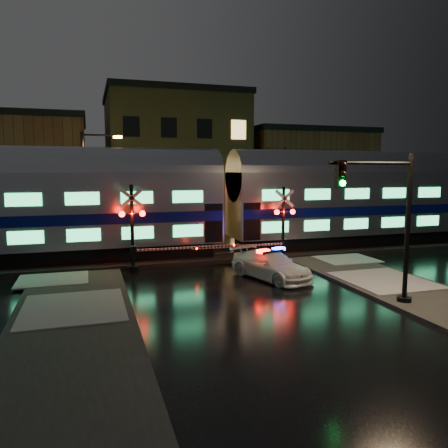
{
  "coord_description": "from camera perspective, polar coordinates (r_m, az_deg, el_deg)",
  "views": [
    {
      "loc": [
        -5.86,
        -18.84,
        4.95
      ],
      "look_at": [
        0.78,
        2.5,
        2.2
      ],
      "focal_mm": 35.0,
      "sensor_mm": 36.0,
      "label": 1
    }
  ],
  "objects": [
    {
      "name": "traffic_light",
      "position": [
        16.64,
        20.67,
        -0.3
      ],
      "size": [
        3.6,
        0.67,
        5.57
      ],
      "rotation": [
        0.0,
        0.0,
        -0.08
      ],
      "color": "black",
      "rests_on": "ground"
    },
    {
      "name": "ground",
      "position": [
        20.34,
        -0.01,
        -7.07
      ],
      "size": [
        120.0,
        120.0,
        0.0
      ],
      "primitive_type": "plane",
      "color": "black",
      "rests_on": "ground"
    },
    {
      "name": "streetlight",
      "position": [
        27.85,
        -17.34,
        5.12
      ],
      "size": [
        2.42,
        0.25,
        7.25
      ],
      "color": "black",
      "rests_on": "ground"
    },
    {
      "name": "crossing_signal_left",
      "position": [
        21.51,
        -10.91,
        -1.6
      ],
      "size": [
        6.05,
        0.67,
        4.28
      ],
      "color": "black",
      "rests_on": "ground"
    },
    {
      "name": "sidewalk_left",
      "position": [
        13.76,
        -19.39,
        -14.23
      ],
      "size": [
        4.0,
        20.0,
        0.12
      ],
      "primitive_type": "cube",
      "color": "#2D2D2D",
      "rests_on": "ground"
    },
    {
      "name": "building_mid",
      "position": [
        42.09,
        -6.6,
        8.06
      ],
      "size": [
        12.0,
        11.0,
        11.5
      ],
      "primitive_type": "cube",
      "color": "brown",
      "rests_on": "ground"
    },
    {
      "name": "sidewalk_right",
      "position": [
        18.48,
        25.94,
        -9.05
      ],
      "size": [
        4.0,
        20.0,
        0.12
      ],
      "primitive_type": "cube",
      "color": "#2D2D2D",
      "rests_on": "ground"
    },
    {
      "name": "train",
      "position": [
        25.03,
        0.1,
        3.43
      ],
      "size": [
        51.0,
        3.12,
        5.92
      ],
      "color": "black",
      "rests_on": "ballast"
    },
    {
      "name": "police_car",
      "position": [
        20.19,
        6.14,
        -5.37
      ],
      "size": [
        3.09,
        4.68,
        1.41
      ],
      "rotation": [
        0.0,
        0.0,
        0.33
      ],
      "color": "white",
      "rests_on": "ground"
    },
    {
      "name": "ballast",
      "position": [
        25.02,
        -3.43,
        -4.13
      ],
      "size": [
        90.0,
        4.2,
        0.24
      ],
      "primitive_type": "cube",
      "color": "black",
      "rests_on": "ground"
    },
    {
      "name": "crossing_signal_right",
      "position": [
        23.45,
        7.03,
        -1.03
      ],
      "size": [
        5.77,
        0.66,
        4.08
      ],
      "color": "black",
      "rests_on": "ground"
    },
    {
      "name": "building_right",
      "position": [
        45.87,
        9.81,
        6.04
      ],
      "size": [
        12.0,
        10.0,
        8.5
      ],
      "primitive_type": "cube",
      "color": "#553121",
      "rests_on": "ground"
    }
  ]
}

